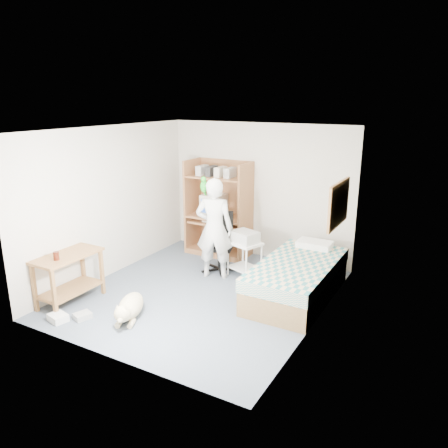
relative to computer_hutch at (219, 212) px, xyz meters
The scene contains 21 objects.
floor 2.05m from the computer_hutch, 68.06° to the right, with size 4.00×4.00×0.00m, color #4D5968.
wall_back 0.86m from the computer_hutch, 20.54° to the left, with size 3.60×0.02×2.50m, color beige.
wall_right 3.07m from the computer_hutch, 34.80° to the right, with size 0.02×4.00×2.50m, color beige.
wall_left 2.10m from the computer_hutch, 122.33° to the right, with size 0.02×4.00×2.50m, color beige.
ceiling 2.52m from the computer_hutch, 68.06° to the right, with size 3.60×4.00×0.02m, color white.
computer_hutch is the anchor object (origin of this frame).
bed 2.35m from the computer_hutch, 29.29° to the right, with size 1.02×2.02×0.66m.
side_desk 3.08m from the computer_hutch, 106.14° to the right, with size 0.50×1.00×0.75m.
corkboard 2.69m from the computer_hutch, 18.72° to the right, with size 0.04×0.94×0.66m.
office_chair 0.99m from the computer_hutch, 59.58° to the right, with size 0.58×0.59×1.02m.
person 1.17m from the computer_hutch, 64.20° to the right, with size 0.62×0.41×1.70m, color silver.
parrot 1.31m from the computer_hutch, 73.29° to the right, with size 0.12×0.21×0.34m.
dog 2.97m from the computer_hutch, 85.39° to the right, with size 0.56×0.91×0.36m.
printer_cart 1.31m from the computer_hutch, 40.21° to the right, with size 0.62×0.56×0.61m.
printer 1.25m from the computer_hutch, 40.21° to the right, with size 0.42×0.32×0.18m, color #A5A6A1.
crt_monitor 0.19m from the computer_hutch, behind, with size 0.43×0.45×0.39m.
keyboard 0.22m from the computer_hutch, 97.65° to the right, with size 0.45×0.16×0.03m, color beige.
pencil_cup 0.31m from the computer_hutch, 16.29° to the right, with size 0.08×0.08×0.12m, color yellow.
drink_glass 3.26m from the computer_hutch, 104.19° to the right, with size 0.08×0.08×0.12m, color #3E1409.
floor_box_a 3.57m from the computer_hutch, 99.24° to the right, with size 0.25×0.20×0.10m, color silver.
floor_box_b 3.33m from the computer_hutch, 95.69° to the right, with size 0.18×0.22×0.08m, color #A4A4A0.
Camera 1 is at (3.32, -5.24, 2.93)m, focal length 35.00 mm.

